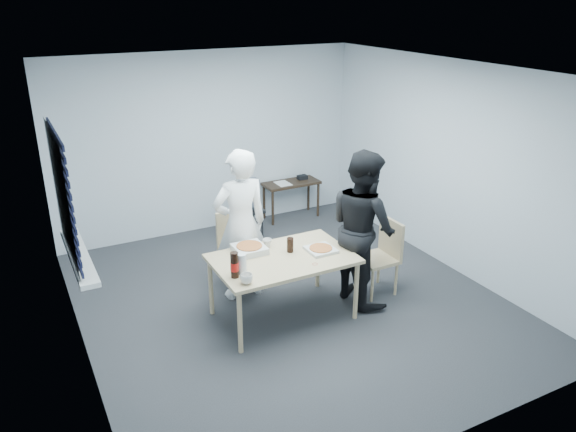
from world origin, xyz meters
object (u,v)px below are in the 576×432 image
dining_table (283,262)px  soda_bottle (235,265)px  chair_right (383,251)px  side_table (291,187)px  mug_a (247,279)px  person_black (363,227)px  person_white (241,225)px  mug_b (267,243)px  chair_far (237,243)px  stool (248,216)px  backpack (248,195)px

dining_table → soda_bottle: (-0.62, -0.18, 0.19)m
chair_right → side_table: chair_right is taller
side_table → dining_table: bearing=-119.6°
side_table → mug_a: bearing=-124.9°
chair_right → person_black: 0.49m
chair_right → mug_a: bearing=-170.4°
person_white → mug_b: (0.17, -0.33, -0.12)m
person_white → chair_far: bearing=-103.4°
chair_right → soda_bottle: 1.95m
chair_far → chair_right: (1.42, -1.02, 0.00)m
dining_table → stool: bearing=76.8°
soda_bottle → person_white: bearing=63.3°
person_black → backpack: (-0.52, 2.00, -0.17)m
chair_far → soda_bottle: 1.31m
mug_b → soda_bottle: soda_bottle is taller
dining_table → chair_far: size_ratio=1.66×
backpack → mug_a: backpack is taller
side_table → stool: size_ratio=1.71×
side_table → mug_b: (-1.48, -2.23, 0.26)m
dining_table → backpack: bearing=76.7°
person_black → stool: size_ratio=3.44×
mug_a → mug_b: 0.84m
stool → mug_a: (-1.03, -2.32, 0.36)m
chair_far → chair_right: same height
person_white → soda_bottle: bearing=63.3°
dining_table → mug_b: 0.33m
chair_far → backpack: (0.59, 0.97, 0.21)m
stool → side_table: bearing=30.0°
person_black → backpack: bearing=14.6°
dining_table → mug_b: bearing=96.5°
backpack → mug_a: bearing=-102.4°
chair_right → side_table: bearing=86.8°
stool → mug_a: size_ratio=4.18×
mug_a → soda_bottle: 0.19m
stool → backpack: (0.00, -0.01, 0.31)m
dining_table → soda_bottle: size_ratio=5.54×
chair_right → backpack: size_ratio=2.12×
chair_right → stool: size_ratio=1.73×
dining_table → chair_far: (-0.12, 0.99, -0.14)m
person_black → chair_far: bearing=47.1°
dining_table → soda_bottle: bearing=-164.0°
person_white → side_table: size_ratio=2.02×
chair_right → stool: 2.17m
side_table → soda_bottle: bearing=-127.2°
chair_far → backpack: size_ratio=2.12×
dining_table → chair_far: bearing=97.2°
chair_right → person_black: person_black is taller
chair_far → mug_b: size_ratio=8.90×
dining_table → person_black: 1.01m
mug_b → person_black: bearing=-18.8°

